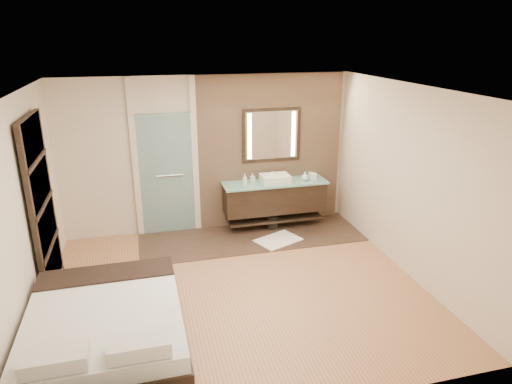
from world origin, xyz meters
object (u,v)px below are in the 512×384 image
object	(u,v)px
waste_bin	(272,222)
vanity	(275,197)
bed	(107,334)
mirror_unit	(271,135)

from	to	relation	value
waste_bin	vanity	bearing A→B (deg)	50.82
vanity	bed	distance (m)	4.06
vanity	waste_bin	bearing A→B (deg)	-129.18
bed	waste_bin	bearing A→B (deg)	46.72
mirror_unit	waste_bin	size ratio (longest dim) A/B	4.20
vanity	bed	bearing A→B (deg)	-132.77
mirror_unit	bed	world-z (taller)	mirror_unit
mirror_unit	bed	size ratio (longest dim) A/B	0.52
bed	vanity	bearing A→B (deg)	46.80
bed	waste_bin	world-z (taller)	bed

